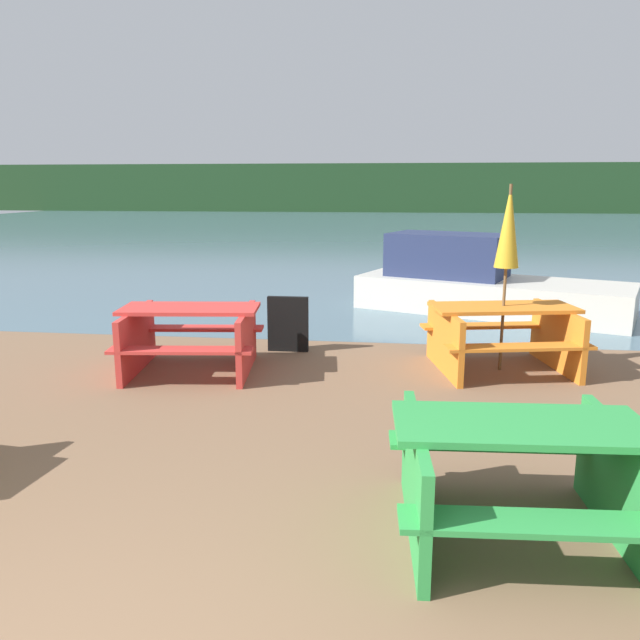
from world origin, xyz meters
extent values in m
cube|color=slate|center=(0.00, 32.20, 0.00)|extent=(60.00, 50.00, 0.00)
cube|color=#1E3D1E|center=(0.00, 52.20, 2.00)|extent=(80.00, 1.60, 4.00)
cube|color=green|center=(2.24, 2.27, 0.75)|extent=(1.60, 0.79, 0.04)
cube|color=green|center=(2.27, 1.72, 0.40)|extent=(1.57, 0.37, 0.04)
cube|color=green|center=(2.20, 2.81, 0.40)|extent=(1.57, 0.37, 0.04)
cube|color=green|center=(1.60, 2.23, 0.37)|extent=(0.15, 1.38, 0.73)
cube|color=green|center=(2.87, 2.30, 0.37)|extent=(0.15, 1.38, 0.73)
cube|color=red|center=(-0.99, 5.53, 0.77)|extent=(1.68, 0.88, 0.04)
cube|color=red|center=(-0.93, 4.98, 0.41)|extent=(1.63, 0.46, 0.04)
cube|color=red|center=(-1.05, 6.07, 0.41)|extent=(1.63, 0.46, 0.04)
cube|color=red|center=(-1.65, 5.45, 0.38)|extent=(0.22, 1.38, 0.75)
cube|color=red|center=(-0.33, 5.60, 0.38)|extent=(0.22, 1.38, 0.75)
cube|color=orange|center=(2.72, 6.06, 0.77)|extent=(1.79, 1.03, 0.04)
cube|color=orange|center=(2.83, 5.52, 0.43)|extent=(1.71, 0.62, 0.04)
cube|color=orange|center=(2.61, 6.60, 0.43)|extent=(1.71, 0.62, 0.04)
cube|color=orange|center=(2.03, 5.91, 0.38)|extent=(0.35, 1.37, 0.75)
cube|color=orange|center=(3.41, 6.20, 0.38)|extent=(0.35, 1.37, 0.75)
cylinder|color=brown|center=(2.72, 6.06, 1.11)|extent=(0.04, 0.04, 2.22)
cone|color=gold|center=(2.72, 6.06, 1.74)|extent=(0.28, 0.28, 0.97)
cube|color=beige|center=(3.11, 9.69, 0.29)|extent=(4.91, 3.29, 0.59)
cube|color=navy|center=(2.34, 10.00, 0.97)|extent=(2.32, 1.85, 0.77)
cube|color=black|center=(0.00, 6.60, 0.38)|extent=(0.55, 0.08, 0.75)
camera|label=1|loc=(1.45, -1.49, 2.21)|focal=35.00mm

